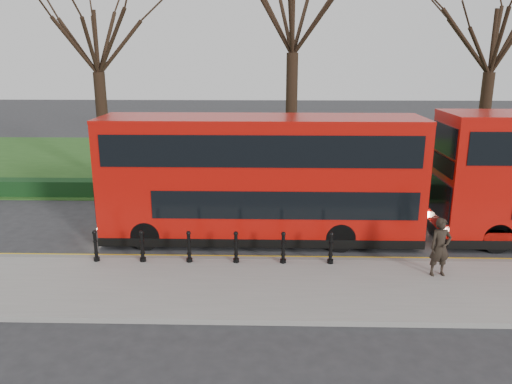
{
  "coord_description": "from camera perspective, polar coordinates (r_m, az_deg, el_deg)",
  "views": [
    {
      "loc": [
        0.82,
        -16.28,
        6.63
      ],
      "look_at": [
        0.39,
        0.5,
        2.0
      ],
      "focal_mm": 35.0,
      "sensor_mm": 36.0,
      "label": 1
    }
  ],
  "objects": [
    {
      "name": "ground",
      "position": [
        17.59,
        -1.32,
        -6.72
      ],
      "size": [
        120.0,
        120.0,
        0.0
      ],
      "primitive_type": "plane",
      "color": "#28282B",
      "rests_on": "ground"
    },
    {
      "name": "kerb",
      "position": [
        16.64,
        -1.49,
        -7.78
      ],
      "size": [
        60.0,
        0.25,
        0.16
      ],
      "primitive_type": "cube",
      "color": "slate",
      "rests_on": "ground"
    },
    {
      "name": "hedge",
      "position": [
        23.92,
        -0.55,
        0.32
      ],
      "size": [
        60.0,
        0.9,
        0.8
      ],
      "primitive_type": "cube",
      "color": "black",
      "rests_on": "ground"
    },
    {
      "name": "tree_right",
      "position": [
        28.57,
        25.55,
        15.99
      ],
      "size": [
        6.72,
        6.72,
        10.5
      ],
      "color": "black",
      "rests_on": "ground"
    },
    {
      "name": "bollard_row",
      "position": [
        16.18,
        -5.0,
        -6.33
      ],
      "size": [
        7.73,
        0.15,
        1.0
      ],
      "color": "black",
      "rests_on": "pavement"
    },
    {
      "name": "tree_mid",
      "position": [
        26.4,
        4.29,
        20.32
      ],
      "size": [
        7.83,
        7.83,
        12.24
      ],
      "color": "black",
      "rests_on": "ground"
    },
    {
      "name": "yellow_line_inner",
      "position": [
        17.13,
        -1.4,
        -7.33
      ],
      "size": [
        60.0,
        0.1,
        0.01
      ],
      "primitive_type": "cube",
      "color": "yellow",
      "rests_on": "ground"
    },
    {
      "name": "bus_lead",
      "position": [
        17.99,
        0.54,
        1.44
      ],
      "size": [
        11.39,
        2.61,
        4.53
      ],
      "color": "#AB0D08",
      "rests_on": "ground"
    },
    {
      "name": "tree_left",
      "position": [
        27.74,
        -17.86,
        16.75
      ],
      "size": [
        6.71,
        6.71,
        10.48
      ],
      "color": "black",
      "rests_on": "ground"
    },
    {
      "name": "grass_verge",
      "position": [
        31.98,
        -0.04,
        3.51
      ],
      "size": [
        60.0,
        18.0,
        0.06
      ],
      "primitive_type": "cube",
      "color": "#234C19",
      "rests_on": "ground"
    },
    {
      "name": "yellow_line_outer",
      "position": [
        16.95,
        -1.44,
        -7.59
      ],
      "size": [
        60.0,
        0.1,
        0.01
      ],
      "primitive_type": "cube",
      "color": "yellow",
      "rests_on": "ground"
    },
    {
      "name": "pedestrian",
      "position": [
        16.04,
        20.31,
        -5.92
      ],
      "size": [
        0.72,
        0.54,
        1.81
      ],
      "primitive_type": "imported",
      "rotation": [
        0.0,
        0.0,
        0.17
      ],
      "color": "black",
      "rests_on": "pavement"
    },
    {
      "name": "pavement",
      "position": [
        14.83,
        -1.89,
        -10.82
      ],
      "size": [
        60.0,
        4.0,
        0.15
      ],
      "primitive_type": "cube",
      "color": "gray",
      "rests_on": "ground"
    }
  ]
}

